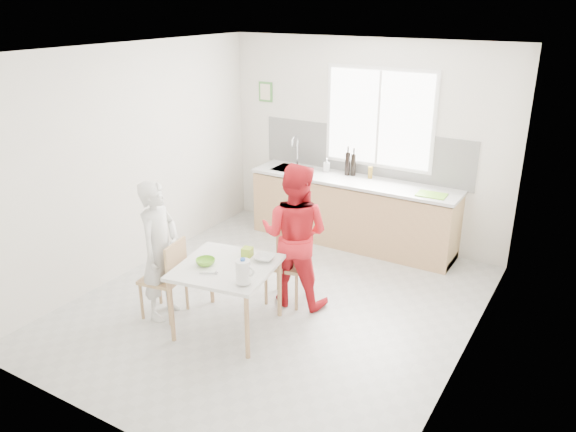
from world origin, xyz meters
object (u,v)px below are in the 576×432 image
Objects in this scene: chair_left at (168,275)px; chair_far at (289,257)px; dining_table at (226,272)px; wine_bottle_b at (353,165)px; person_red at (295,235)px; wine_bottle_a at (348,163)px; bowl_green at (205,262)px; person_white at (160,250)px; milk_jug at (243,271)px; bowl_white at (264,258)px.

chair_far reaches higher than chair_left.
dining_table is at bearing 90.00° from chair_left.
chair_left is at bearing -105.16° from wine_bottle_b.
wine_bottle_b is (-0.21, 1.92, 0.28)m from person_red.
person_red is at bearing -81.54° from wine_bottle_a.
chair_far is 1.05m from bowl_green.
chair_far is 0.60× the size of person_white.
dining_table is 0.66× the size of person_red.
chair_left is at bearing 164.46° from milk_jug.
chair_far is at bearing -53.54° from person_white.
bowl_white is (1.00, 0.43, -0.01)m from person_white.
person_white is 2.96m from wine_bottle_a.
bowl_green is at bearing -95.14° from person_white.
chair_far is 4.68× the size of bowl_green.
chair_left is 3.53× the size of milk_jug.
person_white is at bearing -106.39° from wine_bottle_b.
chair_left is 0.55m from bowl_green.
person_white is at bearing 32.20° from person_red.
milk_jug reaches higher than bowl_white.
person_red reaches higher than milk_jug.
chair_far is 1.40m from person_white.
dining_table is at bearing 23.81° from bowl_green.
person_red is (0.98, 0.93, 0.32)m from chair_left.
person_red is at bearing -35.88° from chair_far.
chair_left is 1.39m from person_red.
chair_left is 3.02m from wine_bottle_b.
chair_left reaches higher than bowl_white.
person_white reaches higher than dining_table.
chair_far is (0.88, 0.98, 0.02)m from chair_left.
dining_table is at bearing 139.07° from milk_jug.
person_white is 7.77× the size of bowl_green.
person_red is (0.10, -0.05, 0.30)m from chair_far.
milk_jug is 0.81× the size of wine_bottle_b.
bowl_green is at bearing 156.23° from milk_jug.
bowl_white is at bearing 40.74° from bowl_green.
bowl_green is 2.86m from wine_bottle_b.
wine_bottle_b reaches higher than bowl_white.
wine_bottle_a is (-0.23, 2.42, 0.35)m from bowl_white.
person_red reaches higher than wine_bottle_b.
wine_bottle_b reaches higher than chair_left.
bowl_green is 0.60× the size of wine_bottle_a.
wine_bottle_a is (-0.34, 2.93, 0.25)m from milk_jug.
wine_bottle_b is at bearing 85.41° from milk_jug.
wine_bottle_a reaches higher than dining_table.
wine_bottle_a reaches higher than bowl_white.
dining_table is 0.90m from chair_far.
person_white is (-0.95, -0.99, 0.25)m from chair_far.
dining_table is 5.15× the size of bowl_white.
wine_bottle_a is at bearing -24.91° from person_white.
person_white is (-0.75, -0.13, 0.11)m from dining_table.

